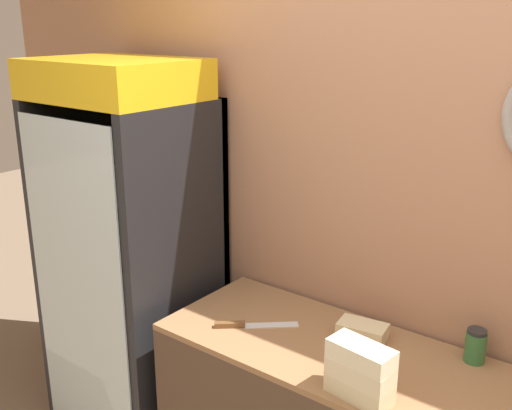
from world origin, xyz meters
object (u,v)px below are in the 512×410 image
Objects in this scene: sandwich_stack_top at (361,354)px; sandwich_flat_left at (362,331)px; beverage_cooler at (137,240)px; sandwich_stack_middle at (360,371)px; sandwich_stack_bottom at (359,389)px; condiment_jar at (475,346)px; chefs_knife at (244,325)px.

sandwich_flat_left is at bearing 116.44° from sandwich_stack_top.
sandwich_stack_middle is at bearing -10.27° from beverage_cooler.
sandwich_flat_left is (1.20, 0.11, -0.14)m from beverage_cooler.
condiment_jar is at bearing 63.14° from sandwich_stack_bottom.
condiment_jar reaches higher than sandwich_flat_left.
sandwich_flat_left is 0.42m from condiment_jar.
beverage_cooler is 1.63m from condiment_jar.
chefs_knife is at bearing 166.93° from sandwich_stack_top.
sandwich_stack_top is at bearing -116.86° from condiment_jar.
sandwich_stack_top is at bearing -10.27° from beverage_cooler.
beverage_cooler is at bearing -172.53° from condiment_jar.
beverage_cooler reaches higher than chefs_knife.
sandwich_stack_bottom is 0.40m from sandwich_flat_left.
condiment_jar is (0.41, 0.10, 0.03)m from sandwich_flat_left.
condiment_jar reaches higher than chefs_knife.
beverage_cooler reaches higher than sandwich_stack_middle.
beverage_cooler is at bearing 169.73° from sandwich_stack_bottom.
sandwich_stack_middle is at bearing -116.86° from condiment_jar.
sandwich_stack_middle reaches higher than sandwich_stack_bottom.
sandwich_stack_middle reaches higher than condiment_jar.
sandwich_stack_top is 0.42m from sandwich_flat_left.
chefs_knife is (-0.61, 0.14, -0.03)m from sandwich_stack_bottom.
sandwich_stack_top is 1.79× the size of condiment_jar.
sandwich_stack_middle is 0.52m from condiment_jar.
sandwich_flat_left is at bearing -166.13° from condiment_jar.
beverage_cooler is 8.30× the size of sandwich_stack_bottom.
sandwich_stack_middle is 0.99× the size of sandwich_stack_top.
sandwich_stack_middle reaches higher than chefs_knife.
beverage_cooler is 8.26× the size of sandwich_stack_top.
sandwich_stack_middle is 0.41m from sandwich_flat_left.
sandwich_stack_bottom is at bearing -10.27° from beverage_cooler.
chefs_knife is at bearing 166.93° from sandwich_stack_middle.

